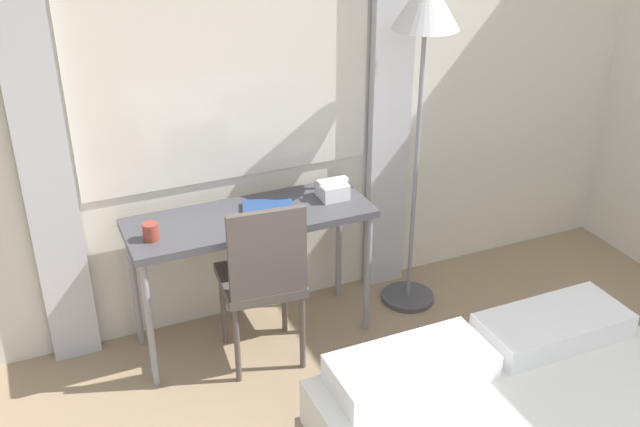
{
  "coord_description": "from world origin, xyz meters",
  "views": [
    {
      "loc": [
        -1.4,
        -0.72,
        2.5
      ],
      "look_at": [
        -0.15,
        2.13,
        0.91
      ],
      "focal_mm": 42.0,
      "sensor_mm": 36.0,
      "label": 1
    }
  ],
  "objects_px": {
    "book": "(268,209)",
    "mug": "(151,232)",
    "standing_lamp": "(424,34)",
    "telephone": "(332,189)",
    "desk_chair": "(263,274)",
    "desk": "(250,227)"
  },
  "relations": [
    {
      "from": "mug",
      "to": "standing_lamp",
      "type": "bearing_deg",
      "value": 1.48
    },
    {
      "from": "book",
      "to": "mug",
      "type": "bearing_deg",
      "value": -174.9
    },
    {
      "from": "desk",
      "to": "mug",
      "type": "xyz_separation_m",
      "value": [
        -0.51,
        -0.06,
        0.12
      ]
    },
    {
      "from": "mug",
      "to": "desk_chair",
      "type": "bearing_deg",
      "value": -20.33
    },
    {
      "from": "desk_chair",
      "to": "desk",
      "type": "bearing_deg",
      "value": 90.08
    },
    {
      "from": "desk",
      "to": "standing_lamp",
      "type": "height_order",
      "value": "standing_lamp"
    },
    {
      "from": "desk_chair",
      "to": "standing_lamp",
      "type": "height_order",
      "value": "standing_lamp"
    },
    {
      "from": "telephone",
      "to": "book",
      "type": "bearing_deg",
      "value": -176.87
    },
    {
      "from": "standing_lamp",
      "to": "desk",
      "type": "bearing_deg",
      "value": 178.75
    },
    {
      "from": "standing_lamp",
      "to": "book",
      "type": "height_order",
      "value": "standing_lamp"
    },
    {
      "from": "standing_lamp",
      "to": "mug",
      "type": "relative_size",
      "value": 22.04
    },
    {
      "from": "desk",
      "to": "desk_chair",
      "type": "xyz_separation_m",
      "value": [
        -0.02,
        -0.24,
        -0.14
      ]
    },
    {
      "from": "standing_lamp",
      "to": "telephone",
      "type": "relative_size",
      "value": 11.29
    },
    {
      "from": "desk",
      "to": "desk_chair",
      "type": "bearing_deg",
      "value": -95.24
    },
    {
      "from": "desk",
      "to": "standing_lamp",
      "type": "xyz_separation_m",
      "value": [
        0.96,
        -0.02,
        0.91
      ]
    },
    {
      "from": "standing_lamp",
      "to": "mug",
      "type": "distance_m",
      "value": 1.67
    },
    {
      "from": "desk_chair",
      "to": "book",
      "type": "relative_size",
      "value": 3.1
    },
    {
      "from": "desk_chair",
      "to": "book",
      "type": "height_order",
      "value": "desk_chair"
    },
    {
      "from": "standing_lamp",
      "to": "telephone",
      "type": "xyz_separation_m",
      "value": [
        -0.48,
        0.04,
        -0.79
      ]
    },
    {
      "from": "book",
      "to": "telephone",
      "type": "bearing_deg",
      "value": 3.13
    },
    {
      "from": "standing_lamp",
      "to": "desk_chair",
      "type": "bearing_deg",
      "value": -167.3
    },
    {
      "from": "desk_chair",
      "to": "standing_lamp",
      "type": "xyz_separation_m",
      "value": [
        0.98,
        0.22,
        1.05
      ]
    }
  ]
}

